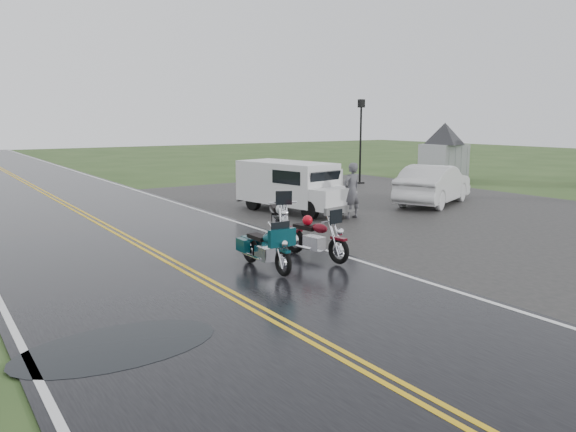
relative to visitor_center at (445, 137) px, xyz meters
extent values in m
plane|color=#2D471E|center=(-20.00, -12.00, -2.40)|extent=(120.00, 120.00, 0.00)
cube|color=black|center=(-20.00, -2.00, -2.38)|extent=(8.00, 100.00, 0.04)
cube|color=black|center=(-9.00, -7.00, -2.38)|extent=(14.00, 24.00, 0.03)
imported|color=#4D4C51|center=(-12.52, -6.89, -1.44)|extent=(0.74, 0.53, 1.91)
imported|color=silver|center=(-7.67, -6.20, -1.61)|extent=(5.04, 3.45, 1.57)
camera|label=1|loc=(-24.87, -21.53, 1.00)|focal=35.00mm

